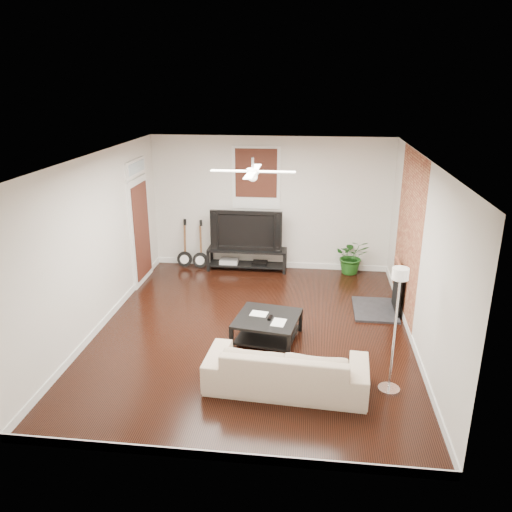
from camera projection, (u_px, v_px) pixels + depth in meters
The scene contains 14 objects.
room at pixel (253, 249), 7.76m from camera, with size 5.01×6.01×2.81m.
brick_accent at pixel (408, 236), 8.42m from camera, with size 0.02×2.20×2.80m, color brown.
fireplace at pixel (386, 287), 8.76m from camera, with size 0.80×1.10×0.92m, color black.
window_back at pixel (256, 178), 10.39m from camera, with size 1.00×0.06×1.30m, color black.
door_left at pixel (140, 221), 9.86m from camera, with size 0.08×1.00×2.50m, color white.
tv_stand at pixel (247, 259), 10.80m from camera, with size 1.67×0.45×0.47m, color black.
tv at pixel (247, 229), 10.60m from camera, with size 1.50×0.20×0.86m, color black.
coffee_table at pixel (267, 329), 7.86m from camera, with size 0.94×0.94×0.39m, color black.
sofa at pixel (286, 367), 6.60m from camera, with size 2.11×0.83×0.62m, color tan.
floor_lamp at pixel (395, 331), 6.37m from camera, with size 0.28×0.28×1.73m, color white, non-canonical shape.
potted_plant at pixel (352, 256), 10.55m from camera, with size 0.68×0.59×0.76m, color #1C5117.
guitar_left at pixel (184, 244), 10.83m from camera, with size 0.33×0.23×1.06m, color black, non-canonical shape.
guitar_right at pixel (200, 245), 10.76m from camera, with size 0.33×0.23×1.06m, color black, non-canonical shape.
ceiling_fan at pixel (253, 171), 7.36m from camera, with size 1.24×1.24×0.32m, color white, non-canonical shape.
Camera 1 is at (0.91, -7.30, 3.86)m, focal length 35.43 mm.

